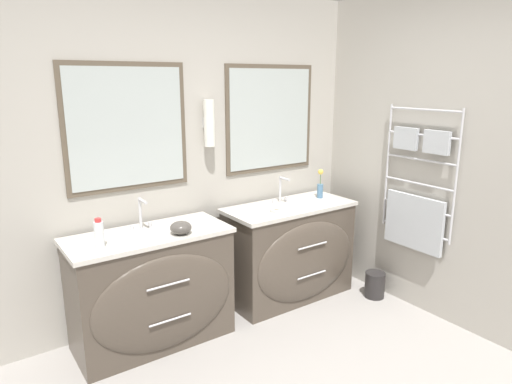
{
  "coord_description": "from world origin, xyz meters",
  "views": [
    {
      "loc": [
        -1.5,
        -1.35,
        1.91
      ],
      "look_at": [
        0.36,
        1.32,
        1.1
      ],
      "focal_mm": 32.0,
      "sensor_mm": 36.0,
      "label": 1
    }
  ],
  "objects_px": {
    "amenity_bowl": "(181,228)",
    "toiletry_bottle": "(99,234)",
    "waste_bin": "(375,284)",
    "vanity_left": "(153,289)",
    "flower_vase": "(320,186)",
    "vanity_right": "(291,252)"
  },
  "relations": [
    {
      "from": "flower_vase",
      "to": "vanity_right",
      "type": "bearing_deg",
      "value": -169.5
    },
    {
      "from": "amenity_bowl",
      "to": "toiletry_bottle",
      "type": "bearing_deg",
      "value": 173.83
    },
    {
      "from": "vanity_left",
      "to": "waste_bin",
      "type": "bearing_deg",
      "value": -12.89
    },
    {
      "from": "toiletry_bottle",
      "to": "waste_bin",
      "type": "xyz_separation_m",
      "value": [
        2.27,
        -0.38,
        -0.82
      ]
    },
    {
      "from": "vanity_left",
      "to": "toiletry_bottle",
      "type": "bearing_deg",
      "value": -171.89
    },
    {
      "from": "toiletry_bottle",
      "to": "vanity_left",
      "type": "bearing_deg",
      "value": 8.11
    },
    {
      "from": "flower_vase",
      "to": "waste_bin",
      "type": "bearing_deg",
      "value": -65.45
    },
    {
      "from": "toiletry_bottle",
      "to": "waste_bin",
      "type": "relative_size",
      "value": 0.85
    },
    {
      "from": "vanity_right",
      "to": "flower_vase",
      "type": "xyz_separation_m",
      "value": [
        0.39,
        0.07,
        0.53
      ]
    },
    {
      "from": "toiletry_bottle",
      "to": "amenity_bowl",
      "type": "bearing_deg",
      "value": -6.17
    },
    {
      "from": "amenity_bowl",
      "to": "waste_bin",
      "type": "relative_size",
      "value": 0.66
    },
    {
      "from": "vanity_right",
      "to": "toiletry_bottle",
      "type": "height_order",
      "value": "toiletry_bottle"
    },
    {
      "from": "vanity_left",
      "to": "flower_vase",
      "type": "relative_size",
      "value": 4.31
    },
    {
      "from": "toiletry_bottle",
      "to": "flower_vase",
      "type": "height_order",
      "value": "flower_vase"
    },
    {
      "from": "flower_vase",
      "to": "amenity_bowl",
      "type": "bearing_deg",
      "value": -173.0
    },
    {
      "from": "vanity_left",
      "to": "flower_vase",
      "type": "distance_m",
      "value": 1.75
    },
    {
      "from": "toiletry_bottle",
      "to": "flower_vase",
      "type": "bearing_deg",
      "value": 3.47
    },
    {
      "from": "vanity_left",
      "to": "flower_vase",
      "type": "xyz_separation_m",
      "value": [
        1.67,
        0.07,
        0.53
      ]
    },
    {
      "from": "flower_vase",
      "to": "waste_bin",
      "type": "distance_m",
      "value": 1.0
    },
    {
      "from": "vanity_left",
      "to": "amenity_bowl",
      "type": "height_order",
      "value": "amenity_bowl"
    },
    {
      "from": "vanity_left",
      "to": "waste_bin",
      "type": "height_order",
      "value": "vanity_left"
    },
    {
      "from": "amenity_bowl",
      "to": "waste_bin",
      "type": "height_order",
      "value": "amenity_bowl"
    }
  ]
}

